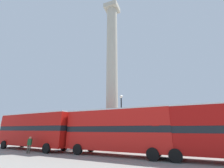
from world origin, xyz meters
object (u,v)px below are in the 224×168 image
at_px(equestrian_statue, 74,134).
at_px(pedestrian_near_lamp, 29,144).
at_px(monument_column, 112,81).
at_px(bus_b, 116,129).
at_px(bus_c, 224,129).
at_px(bus_a, 35,129).
at_px(street_lamp, 122,120).

relative_size(equestrian_statue, pedestrian_near_lamp, 3.46).
distance_m(monument_column, equestrian_statue, 12.30).
height_order(monument_column, equestrian_statue, monument_column).
distance_m(bus_b, pedestrian_near_lamp, 9.41).
bearing_deg(equestrian_statue, bus_c, -23.98).
height_order(bus_a, bus_c, bus_a).
distance_m(monument_column, bus_a, 12.57).
relative_size(bus_b, street_lamp, 1.63).
height_order(equestrian_statue, pedestrian_near_lamp, equestrian_statue).
bearing_deg(bus_b, bus_a, -177.99).
xyz_separation_m(bus_a, pedestrian_near_lamp, (2.08, -2.29, -1.50)).
height_order(monument_column, bus_b, monument_column).
distance_m(equestrian_statue, street_lamp, 13.33).
bearing_deg(monument_column, pedestrian_near_lamp, -125.17).
bearing_deg(equestrian_statue, monument_column, -17.88).
height_order(bus_c, pedestrian_near_lamp, bus_c).
relative_size(monument_column, pedestrian_near_lamp, 15.48).
distance_m(bus_b, equestrian_statue, 14.96).
height_order(bus_a, pedestrian_near_lamp, bus_a).
height_order(monument_column, bus_a, monument_column).
relative_size(bus_c, street_lamp, 1.62).
bearing_deg(street_lamp, bus_b, -83.11).
xyz_separation_m(monument_column, bus_a, (-8.07, -6.21, -7.38)).
xyz_separation_m(street_lamp, pedestrian_near_lamp, (-8.73, -4.76, -2.56)).
bearing_deg(pedestrian_near_lamp, bus_c, 176.19).
height_order(bus_b, street_lamp, street_lamp).
height_order(bus_a, equestrian_statue, equestrian_statue).
bearing_deg(monument_column, equestrian_statue, 161.40).
bearing_deg(street_lamp, equestrian_statue, 149.75).
distance_m(bus_b, bus_c, 8.94).
relative_size(equestrian_statue, street_lamp, 0.88).
xyz_separation_m(equestrian_statue, street_lamp, (11.39, -6.65, 1.93)).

